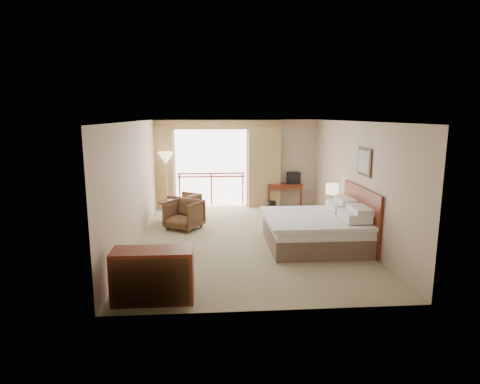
{
  "coord_description": "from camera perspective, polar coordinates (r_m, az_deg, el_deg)",
  "views": [
    {
      "loc": [
        -0.83,
        -8.93,
        2.83
      ],
      "look_at": [
        -0.13,
        0.4,
        1.04
      ],
      "focal_mm": 30.0,
      "sensor_mm": 36.0,
      "label": 1
    }
  ],
  "objects": [
    {
      "name": "valance",
      "position": [
        12.31,
        -4.21,
        9.52
      ],
      "size": [
        4.4,
        0.22,
        0.28
      ],
      "primitive_type": "cube",
      "color": "#987A4A",
      "rests_on": "wall_back"
    },
    {
      "name": "bed",
      "position": [
        8.99,
        10.93,
        -5.2
      ],
      "size": [
        2.13,
        2.06,
        0.97
      ],
      "color": "brown",
      "rests_on": "floor"
    },
    {
      "name": "tv",
      "position": [
        12.71,
        7.6,
        2.02
      ],
      "size": [
        0.4,
        0.31,
        0.36
      ],
      "rotation": [
        0.0,
        0.0,
        -0.2
      ],
      "color": "black",
      "rests_on": "desk"
    },
    {
      "name": "wall_front",
      "position": [
        5.69,
        4.26,
        -4.29
      ],
      "size": [
        5.0,
        0.0,
        5.0
      ],
      "primitive_type": "plane",
      "rotation": [
        -1.57,
        0.0,
        0.0
      ],
      "color": "#C8AF96",
      "rests_on": "ground"
    },
    {
      "name": "headboard",
      "position": [
        9.22,
        16.79,
        -3.31
      ],
      "size": [
        0.06,
        2.1,
        1.3
      ],
      "primitive_type": "cube",
      "color": "#5A1C10",
      "rests_on": "wall_right"
    },
    {
      "name": "ceiling",
      "position": [
        8.97,
        1.03,
        10.01
      ],
      "size": [
        7.0,
        7.0,
        0.0
      ],
      "primitive_type": "plane",
      "rotation": [
        3.14,
        0.0,
        0.0
      ],
      "color": "white",
      "rests_on": "wall_back"
    },
    {
      "name": "cup",
      "position": [
        12.59,
        5.4,
        1.4
      ],
      "size": [
        0.08,
        0.08,
        0.11
      ],
      "primitive_type": "cylinder",
      "rotation": [
        0.0,
        0.0,
        0.1
      ],
      "color": "white",
      "rests_on": "desk"
    },
    {
      "name": "hvac_vent",
      "position": [
        12.59,
        5.51,
        8.62
      ],
      "size": [
        0.5,
        0.04,
        0.5
      ],
      "primitive_type": "cube",
      "color": "silver",
      "rests_on": "wall_back"
    },
    {
      "name": "dresser",
      "position": [
        6.43,
        -12.26,
        -11.52
      ],
      "size": [
        1.24,
        0.53,
        0.82
      ],
      "rotation": [
        0.0,
        0.0,
        0.09
      ],
      "color": "#5A1C10",
      "rests_on": "floor"
    },
    {
      "name": "curtain_right",
      "position": [
        12.49,
        3.48,
        3.57
      ],
      "size": [
        1.0,
        0.26,
        2.5
      ],
      "primitive_type": "cube",
      "color": "#987A4A",
      "rests_on": "wall_back"
    },
    {
      "name": "armchair_near",
      "position": [
        10.31,
        -7.9,
        -5.2
      ],
      "size": [
        1.09,
        1.1,
        0.74
      ],
      "primitive_type": "imported",
      "rotation": [
        0.0,
        0.0,
        -0.54
      ],
      "color": "#48311F",
      "rests_on": "floor"
    },
    {
      "name": "balcony_railing",
      "position": [
        12.55,
        -4.1,
        1.57
      ],
      "size": [
        2.09,
        0.03,
        1.02
      ],
      "color": "#B11A0F",
      "rests_on": "wall_back"
    },
    {
      "name": "balcony_door",
      "position": [
        12.51,
        -4.13,
        3.34
      ],
      "size": [
        2.4,
        0.0,
        2.4
      ],
      "primitive_type": "plane",
      "rotation": [
        1.57,
        0.0,
        0.0
      ],
      "color": "white",
      "rests_on": "wall_back"
    },
    {
      "name": "coffee_maker",
      "position": [
        12.6,
        4.7,
        1.81
      ],
      "size": [
        0.16,
        0.16,
        0.28
      ],
      "primitive_type": "cylinder",
      "rotation": [
        0.0,
        0.0,
        0.33
      ],
      "color": "black",
      "rests_on": "desk"
    },
    {
      "name": "phone",
      "position": [
        10.18,
        12.95,
        -2.0
      ],
      "size": [
        0.19,
        0.17,
        0.07
      ],
      "primitive_type": "cube",
      "rotation": [
        0.0,
        0.0,
        0.29
      ],
      "color": "black",
      "rests_on": "nightstand"
    },
    {
      "name": "wall_back",
      "position": [
        12.54,
        -0.47,
        4.08
      ],
      "size": [
        5.0,
        0.0,
        5.0
      ],
      "primitive_type": "plane",
      "rotation": [
        1.57,
        0.0,
        0.0
      ],
      "color": "#C8AF96",
      "rests_on": "ground"
    },
    {
      "name": "nightstand",
      "position": [
        10.41,
        12.9,
        -3.56
      ],
      "size": [
        0.41,
        0.48,
        0.58
      ],
      "primitive_type": "cube",
      "rotation": [
        0.0,
        0.0,
        -0.0
      ],
      "color": "#5A1C10",
      "rests_on": "floor"
    },
    {
      "name": "wall_right",
      "position": [
        9.64,
        15.97,
        1.6
      ],
      "size": [
        0.0,
        7.0,
        7.0
      ],
      "primitive_type": "plane",
      "rotation": [
        1.57,
        0.0,
        -1.57
      ],
      "color": "#C8AF96",
      "rests_on": "ground"
    },
    {
      "name": "framed_art",
      "position": [
        9.01,
        17.27,
        4.11
      ],
      "size": [
        0.04,
        0.72,
        0.6
      ],
      "color": "#301E10",
      "rests_on": "wall_right"
    },
    {
      "name": "desk",
      "position": [
        12.76,
        6.2,
        0.55
      ],
      "size": [
        1.11,
        0.53,
        0.72
      ],
      "rotation": [
        0.0,
        0.0,
        0.03
      ],
      "color": "#5A1C10",
      "rests_on": "floor"
    },
    {
      "name": "book",
      "position": [
        10.78,
        -10.19,
        -1.28
      ],
      "size": [
        0.25,
        0.27,
        0.02
      ],
      "primitive_type": "imported",
      "rotation": [
        0.0,
        0.0,
        0.5
      ],
      "color": "white",
      "rests_on": "side_table"
    },
    {
      "name": "curtain_left",
      "position": [
        12.48,
        -11.73,
        3.36
      ],
      "size": [
        1.0,
        0.26,
        2.5
      ],
      "primitive_type": "cube",
      "color": "#987A4A",
      "rests_on": "wall_back"
    },
    {
      "name": "wall_left",
      "position": [
        9.2,
        -14.69,
        1.23
      ],
      "size": [
        0.0,
        7.0,
        7.0
      ],
      "primitive_type": "plane",
      "rotation": [
        1.57,
        0.0,
        1.57
      ],
      "color": "#C8AF96",
      "rests_on": "ground"
    },
    {
      "name": "floor",
      "position": [
        9.4,
        0.98,
        -6.67
      ],
      "size": [
        7.0,
        7.0,
        0.0
      ],
      "primitive_type": "plane",
      "color": "gray",
      "rests_on": "ground"
    },
    {
      "name": "side_table",
      "position": [
        10.82,
        -10.15,
        -2.27
      ],
      "size": [
        0.54,
        0.54,
        0.59
      ],
      "rotation": [
        0.0,
        0.0,
        0.23
      ],
      "color": "#301E10",
      "rests_on": "floor"
    },
    {
      "name": "floor_lamp",
      "position": [
        11.99,
        -10.52,
        4.43
      ],
      "size": [
        0.45,
        0.45,
        1.77
      ],
      "rotation": [
        0.0,
        0.0,
        0.2
      ],
      "color": "tan",
      "rests_on": "floor"
    },
    {
      "name": "armchair_far",
      "position": [
        11.57,
        -7.82,
        -3.41
      ],
      "size": [
        0.99,
        0.99,
        0.66
      ],
      "primitive_type": "imported",
      "rotation": [
        0.0,
        0.0,
        -2.17
      ],
      "color": "#48311F",
      "rests_on": "floor"
    },
    {
      "name": "table_lamp",
      "position": [
        10.3,
        12.99,
        0.38
      ],
      "size": [
        0.31,
        0.31,
        0.55
      ],
      "rotation": [
        0.0,
        0.0,
        0.12
      ],
      "color": "tan",
      "rests_on": "nightstand"
    },
    {
      "name": "wastebasket",
      "position": [
        11.92,
        4.53,
        -2.1
      ],
      "size": [
        0.33,
        0.33,
        0.33
      ],
      "primitive_type": "cylinder",
      "rotation": [
        0.0,
        0.0,
        -0.28
      ],
      "color": "black",
      "rests_on": "floor"
    }
  ]
}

